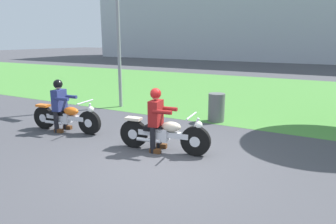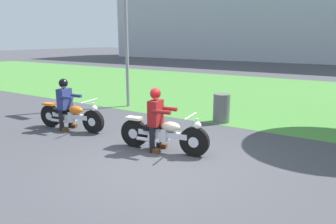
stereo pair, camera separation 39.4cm
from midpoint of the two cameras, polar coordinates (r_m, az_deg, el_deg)
name	(u,v)px [view 1 (the left image)]	position (r m, az deg, el deg)	size (l,w,h in m)	color
ground	(162,164)	(6.30, -3.00, -9.53)	(120.00, 120.00, 0.00)	#424247
grass_verge	(266,94)	(14.77, 16.71, 3.21)	(60.00, 12.00, 0.01)	#478438
stadium_facade	(285,1)	(38.11, 20.13, 18.46)	(44.97, 8.00, 12.78)	#B2B7C1
motorcycle_lead	(164,134)	(6.88, -2.42, -4.06)	(2.10, 0.68, 0.88)	black
rider_lead	(157,115)	(6.84, -3.74, -0.49)	(0.59, 0.51, 1.40)	black
motorcycle_follow	(66,117)	(8.84, -19.25, -0.95)	(2.10, 0.68, 0.87)	black
rider_follow	(60,101)	(8.86, -20.28, 1.83)	(0.59, 0.51, 1.39)	black
streetlight_pole	(121,13)	(11.33, -9.64, 17.25)	(0.96, 0.20, 5.14)	gray
trash_can	(216,107)	(9.44, 7.62, 0.81)	(0.49, 0.49, 0.85)	#595E5B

